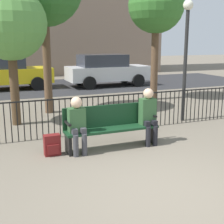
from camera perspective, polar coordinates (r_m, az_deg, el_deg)
ground_plane at (r=5.01m, az=10.00°, el=-14.33°), size 80.00×80.00×0.00m
park_bench at (r=6.77m, az=-0.26°, el=-2.32°), size 2.06×0.45×0.92m
seated_person_0 at (r=6.36m, az=-6.37°, el=-1.77°), size 0.34×0.39×1.18m
seated_person_1 at (r=6.96m, az=6.67°, el=-0.19°), size 0.34×0.39×1.26m
backpack at (r=6.47m, az=-10.87°, el=-5.98°), size 0.33×0.22×0.43m
fence_railing at (r=7.78m, az=-3.48°, el=0.10°), size 9.01×0.03×0.95m
tree_1 at (r=8.83m, az=-18.15°, el=14.97°), size 1.93×1.93×3.69m
tree_2 at (r=12.44m, az=8.08°, el=18.63°), size 2.11×2.11×4.66m
lamp_post at (r=9.10m, az=13.44°, el=12.37°), size 0.28×0.28×3.37m
street_surface at (r=16.09m, az=-13.26°, el=4.39°), size 24.00×6.00×0.01m
parked_car_0 at (r=16.14m, az=-1.02°, el=7.74°), size 4.20×1.94×1.62m
parked_car_2 at (r=15.75m, az=-19.06°, el=6.93°), size 4.20×1.94×1.62m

